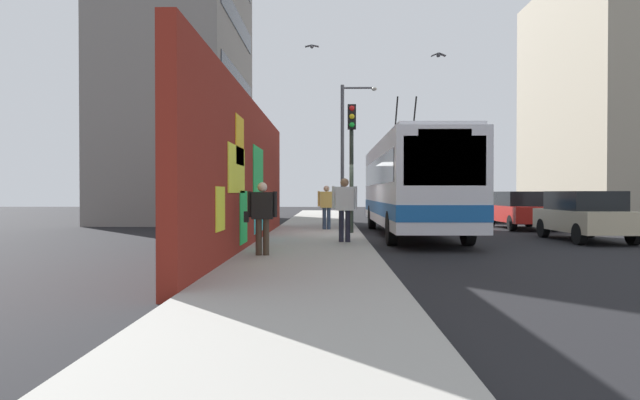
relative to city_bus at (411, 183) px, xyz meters
The scene contains 15 objects.
ground_plane 2.79m from the city_bus, 119.55° to the left, with size 80.00×80.00×0.00m, color black.
sidewalk_slab 3.98m from the city_bus, 106.71° to the left, with size 48.00×3.20×0.15m, color #9E9B93.
graffiti_wall 6.74m from the city_bus, 130.21° to the left, with size 15.36×0.32×4.07m.
building_far_left 16.69m from the city_bus, 47.11° to the left, with size 11.05×6.23×18.34m.
building_far_right 21.19m from the city_bus, 47.86° to the right, with size 12.84×9.13×14.44m.
city_bus is the anchor object (origin of this frame).
parked_car_champagne 5.68m from the city_bus, 111.42° to the right, with size 4.09×1.79×1.58m.
parked_car_red 6.47m from the city_bus, 54.52° to the right, with size 4.29×1.92×1.58m.
parked_car_dark_gray 11.27m from the city_bus, 27.60° to the right, with size 4.36×1.93×1.58m.
pedestrian_near_wall 8.69m from the city_bus, 149.42° to the left, with size 0.22×0.73×1.61m.
pedestrian_at_curb 4.91m from the city_bus, 149.24° to the left, with size 0.24×0.71×1.79m.
pedestrian_midblock 3.29m from the city_bus, 70.37° to the left, with size 0.22×0.66×1.65m.
traffic_light 2.61m from the city_bus, 110.70° to the left, with size 0.49×0.28×4.41m.
street_lamp 8.66m from the city_bus, 14.17° to the left, with size 0.44×1.84×6.83m.
flying_pigeons 6.33m from the city_bus, 85.49° to the left, with size 6.77×5.35×3.08m.
Camera 1 is at (-18.40, 1.12, 1.53)m, focal length 30.52 mm.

